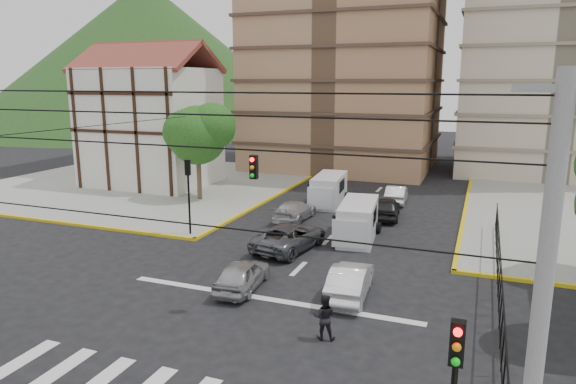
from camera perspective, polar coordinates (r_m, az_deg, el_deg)
The scene contains 19 objects.
ground at distance 20.99m, azimuth -3.59°, elevation -13.03°, with size 160.00×160.00×0.00m, color black.
sidewalk_nw at distance 47.41m, azimuth -15.63°, elevation 0.98°, with size 26.00×26.00×0.15m, color gray.
stop_line at distance 21.98m, azimuth -2.26°, elevation -11.79°, with size 13.00×0.40×0.01m, color silver.
tudor_building at distance 46.13m, azimuth -14.99°, elevation 7.22°, with size 10.80×8.05×12.23m.
distant_hill at distance 107.71m, azimuth -15.29°, elevation 14.50°, with size 70.00×70.00×28.00m, color #204818.
park_fence at distance 23.52m, azimuth 22.24°, elevation -11.10°, with size 0.10×22.50×1.66m, color black, non-canonical shape.
tree_tudor at distance 38.92m, azimuth -9.89°, elevation 6.54°, with size 5.39×4.40×7.43m.
traffic_light_nw at distance 30.16m, azimuth -11.01°, elevation 0.84°, with size 0.28×0.22×4.40m.
traffic_light_hanging at distance 17.43m, azimuth -6.63°, elevation 2.08°, with size 18.00×9.12×0.92m.
utility_pole_se at distance 9.28m, azimuth 25.85°, elevation -15.86°, with size 1.40×0.28×9.00m.
van_right_lane at distance 29.61m, azimuth 7.68°, elevation -3.34°, with size 2.45×5.04×2.18m.
van_left_lane at distance 37.74m, azimuth 4.49°, elevation 0.13°, with size 2.34×5.02×2.19m.
car_silver_front_left at distance 22.82m, azimuth -5.11°, elevation -9.12°, with size 1.56×3.87×1.32m, color #A6A6AA.
car_white_front_right at distance 22.16m, azimuth 6.90°, elevation -9.72°, with size 1.48×4.24×1.40m, color white.
car_grey_mid_left at distance 27.83m, azimuth 0.20°, elevation -4.97°, with size 2.39×5.18×1.44m, color #595B61.
car_silver_rear_left at distance 33.65m, azimuth 0.74°, elevation -2.07°, with size 1.79×4.39×1.27m, color #BCBBC0.
car_darkgrey_mid_right at distance 34.69m, azimuth 10.85°, elevation -1.71°, with size 1.71×4.26×1.45m, color black.
car_white_rear_right at distance 39.19m, azimuth 11.94°, elevation -0.24°, with size 1.41×4.04×1.33m, color white.
pedestrian_crosswalk at distance 18.61m, azimuth 4.04°, elevation -13.68°, with size 0.80×0.63×1.65m, color black.
Camera 1 is at (7.99, -17.22, 8.95)m, focal length 32.00 mm.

